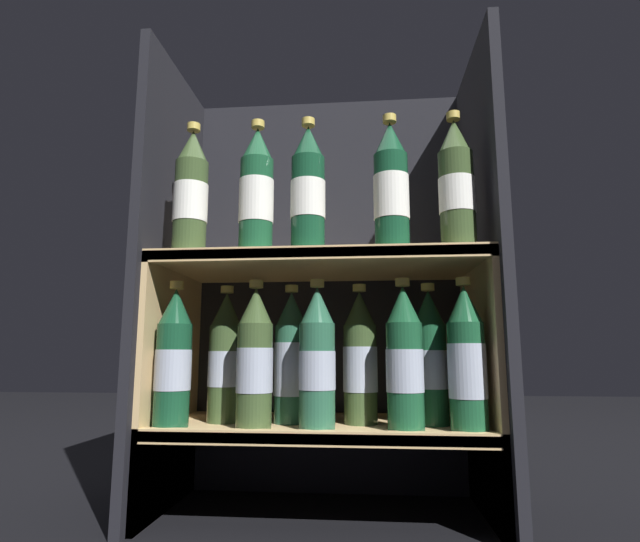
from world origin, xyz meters
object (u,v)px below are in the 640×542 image
bottle_lower_front_2 (315,360)px  bottle_lower_front_3 (405,361)px  bottle_lower_back_1 (291,361)px  bottle_lower_front_0 (173,360)px  bottle_lower_front_4 (467,361)px  bottle_lower_front_1 (255,360)px  bottle_upper_front_3 (391,189)px  bottle_upper_front_2 (308,191)px  bottle_upper_front_4 (456,187)px  bottle_upper_front_0 (191,195)px  bottle_lower_back_3 (430,360)px  bottle_lower_back_2 (360,360)px  bottle_lower_back_0 (225,360)px  bottle_upper_front_1 (256,193)px

bottle_lower_front_2 → bottle_lower_front_3: same height
bottle_lower_front_2 → bottle_lower_back_1: bearing=126.7°
bottle_lower_front_3 → bottle_lower_front_0: bearing=180.0°
bottle_lower_front_2 → bottle_lower_back_1: (-0.06, 0.08, -0.00)m
bottle_lower_front_4 → bottle_lower_front_3: bearing=180.0°
bottle_lower_front_1 → bottle_upper_front_3: bearing=0.0°
bottle_lower_front_3 → bottle_lower_back_1: same height
bottle_upper_front_2 → bottle_upper_front_3: size_ratio=1.00×
bottle_upper_front_4 → bottle_lower_front_3: (-0.11, 0.00, -0.32)m
bottle_upper_front_0 → bottle_lower_front_3: 0.52m
bottle_lower_back_3 → bottle_lower_back_2: bearing=180.0°
bottle_lower_back_0 → bottle_lower_back_1: size_ratio=1.00×
bottle_upper_front_0 → bottle_lower_front_1: 0.35m
bottle_lower_back_3 → bottle_lower_front_2: bearing=-160.8°
bottle_lower_front_2 → bottle_lower_back_3: bearing=19.2°
bottle_lower_back_0 → bottle_lower_back_2: same height
bottle_upper_front_1 → bottle_lower_front_2: bearing=0.0°
bottle_lower_front_0 → bottle_lower_front_4: size_ratio=1.00×
bottle_lower_front_2 → bottle_lower_back_0: 0.20m
bottle_lower_front_2 → bottle_lower_front_0: bearing=180.0°
bottle_upper_front_4 → bottle_lower_front_2: bearing=180.0°
bottle_upper_front_2 → bottle_lower_front_4: (0.28, 0.00, -0.32)m
bottle_lower_back_2 → bottle_lower_front_2: bearing=-137.0°
bottle_lower_back_1 → bottle_lower_back_2: size_ratio=1.00×
bottle_upper_front_4 → bottle_lower_back_1: size_ratio=1.00×
bottle_lower_front_1 → bottle_lower_front_2: (0.11, 0.00, 0.00)m
bottle_lower_back_0 → bottle_lower_back_1: bearing=0.0°
bottle_lower_front_2 → bottle_lower_back_0: same height
bottle_upper_front_1 → bottle_upper_front_2: (0.10, -0.00, 0.00)m
bottle_lower_back_0 → bottle_upper_front_0: bearing=-127.6°
bottle_lower_back_3 → bottle_lower_front_0: bearing=-171.1°
bottle_lower_front_4 → bottle_lower_back_2: 0.20m
bottle_upper_front_4 → bottle_upper_front_3: bearing=180.0°
bottle_upper_front_3 → bottle_lower_back_3: bottle_upper_front_3 is taller
bottle_lower_front_3 → bottle_lower_front_4: 0.11m
bottle_upper_front_1 → bottle_lower_back_1: 0.34m
bottle_upper_front_4 → bottle_lower_back_1: bearing=166.9°
bottle_lower_back_1 → bottle_lower_back_3: same height
bottle_lower_front_1 → bottle_lower_front_4: same height
bottle_upper_front_1 → bottle_lower_back_2: (0.20, 0.08, -0.32)m
bottle_lower_front_2 → bottle_upper_front_4: bearing=-0.0°
bottle_upper_front_3 → bottle_lower_back_3: (0.07, 0.08, -0.32)m
bottle_upper_front_3 → bottle_lower_front_1: bottle_upper_front_3 is taller
bottle_upper_front_2 → bottle_lower_back_0: size_ratio=1.00×
bottle_upper_front_1 → bottle_lower_front_3: bottle_upper_front_1 is taller
bottle_upper_front_0 → bottle_lower_front_0: size_ratio=1.00×
bottle_upper_front_4 → bottle_lower_back_3: size_ratio=1.00×
bottle_upper_front_1 → bottle_lower_front_4: (0.39, 0.00, -0.32)m
bottle_upper_front_2 → bottle_lower_back_0: bearing=156.8°
bottle_upper_front_0 → bottle_upper_front_3: size_ratio=1.00×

